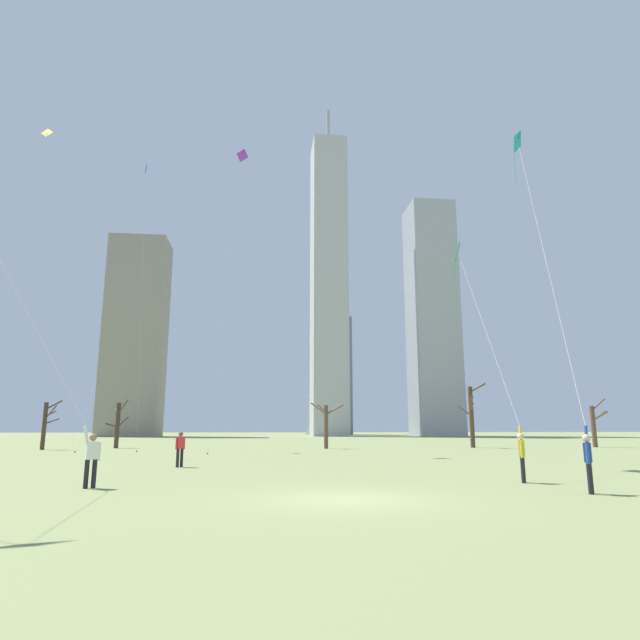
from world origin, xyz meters
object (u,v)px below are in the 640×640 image
Objects in this scene: kite_flyer_foreground_left_green at (498,379)px; bare_tree_right_of_center at (46,423)px; distant_kite_low_near_trees_yellow at (49,161)px; bare_tree_far_right_edge at (472,414)px; distant_kite_drifting_right_purple at (240,176)px; bystander_strolling_midfield at (180,447)px; bare_tree_leftmost at (326,424)px; bare_tree_left_of_center at (594,424)px; kite_flyer_foreground_right_teal at (560,331)px; bare_tree_rightmost at (118,424)px; distant_kite_drifting_left_blue at (145,190)px; kite_flyer_far_back_pink at (55,383)px.

kite_flyer_foreground_left_green reaches higher than bare_tree_right_of_center.
bare_tree_right_of_center is (-0.63, 6.22, -20.74)m from distant_kite_low_near_trees_yellow.
kite_flyer_foreground_left_green is 39.06m from bare_tree_right_of_center.
distant_kite_low_near_trees_yellow is 42.38m from bare_tree_far_right_edge.
distant_kite_drifting_right_purple is at bearing 118.65° from kite_flyer_foreground_left_green.
distant_kite_low_near_trees_yellow is at bearing 131.39° from bystander_strolling_midfield.
bare_tree_far_right_edge reaches higher than bare_tree_leftmost.
bare_tree_leftmost is (-3.40, 28.01, -1.52)m from kite_flyer_foreground_left_green.
bare_tree_left_of_center is 25.52m from bare_tree_leftmost.
distant_kite_drifting_right_purple is (-12.58, 22.93, 16.58)m from kite_flyer_foreground_right_teal.
bare_tree_far_right_edge is at bearing 44.03° from bystander_strolling_midfield.
kite_flyer_foreground_left_green reaches higher than bare_tree_left_of_center.
bare_tree_far_right_edge is (36.82, 6.90, -19.83)m from distant_kite_low_near_trees_yellow.
kite_flyer_foreground_left_green is 30.51m from bare_tree_far_right_edge.
kite_flyer_foreground_left_green is at bearing -26.19° from bystander_strolling_midfield.
bare_tree_right_of_center is at bearing -149.54° from bare_tree_rightmost.
kite_flyer_foreground_left_green reaches higher than bare_tree_leftmost.
bare_tree_rightmost is at bearing 176.56° from bare_tree_left_of_center.
bare_tree_left_of_center is 49.28m from bare_tree_right_of_center.
distant_kite_drifting_left_blue is 6.28× the size of bare_tree_rightmost.
distant_kite_drifting_right_purple is (3.94, 23.95, 18.65)m from kite_flyer_far_back_pink.
bare_tree_rightmost is (-10.80, 10.46, -19.57)m from distant_kite_drifting_right_purple.
bare_tree_left_of_center is at bearing 0.40° from bare_tree_right_of_center.
bare_tree_far_right_edge is 1.37× the size of bare_tree_rightmost.
kite_flyer_foreground_left_green reaches higher than bare_tree_rightmost.
distant_kite_drifting_right_purple is 39.50m from bare_tree_left_of_center.
kite_flyer_far_back_pink is 2.68× the size of bare_tree_rightmost.
kite_flyer_far_back_pink is 0.44× the size of distant_kite_low_near_trees_yellow.
bare_tree_left_of_center is at bearing 13.16° from distant_kite_drifting_right_purple.
bare_tree_right_of_center is (-11.96, 31.41, -0.94)m from kite_flyer_far_back_pink.
distant_kite_drifting_left_blue is at bearing -179.88° from bare_tree_left_of_center.
bare_tree_right_of_center is at bearing 95.81° from distant_kite_low_near_trees_yellow.
distant_kite_low_near_trees_yellow is at bearing -172.31° from bare_tree_left_of_center.
kite_flyer_far_back_pink is 1.95× the size of bare_tree_far_right_edge.
distant_kite_drifting_left_blue reaches higher than bare_tree_rightmost.
kite_flyer_foreground_left_green is 15.57m from kite_flyer_far_back_pink.
distant_kite_drifting_left_blue is at bearing 179.03° from bare_tree_leftmost.
bare_tree_rightmost is (-32.35, 2.33, -0.89)m from bare_tree_far_right_edge.
bare_tree_leftmost is at bearing -9.23° from bare_tree_rightmost.
bare_tree_left_of_center is (42.51, 0.09, -21.56)m from distant_kite_drifting_left_blue.
kite_flyer_far_back_pink is at bearing -128.46° from bare_tree_far_right_edge.
bare_tree_right_of_center is at bearing 133.15° from kite_flyer_foreground_right_teal.
kite_flyer_far_back_pink reaches higher than bare_tree_far_right_edge.
bare_tree_right_of_center is (-37.45, -0.67, -0.91)m from bare_tree_far_right_edge.
distant_kite_drifting_right_purple is 26.31m from bare_tree_right_of_center.
bystander_strolling_midfield is 0.38× the size of bare_tree_rightmost.
distant_kite_drifting_right_purple is 0.91× the size of distant_kite_drifting_left_blue.
bare_tree_leftmost is 13.75m from bare_tree_far_right_edge.
kite_flyer_foreground_left_green is 0.45× the size of distant_kite_low_near_trees_yellow.
bare_tree_rightmost is 5.92m from bare_tree_right_of_center.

